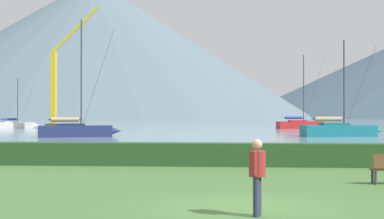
% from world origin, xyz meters
% --- Properties ---
extents(ground_plane, '(1000.00, 1000.00, 0.00)m').
position_xyz_m(ground_plane, '(0.00, 0.00, 0.00)').
color(ground_plane, '#477038').
extents(harbor_water, '(320.00, 246.00, 0.00)m').
position_xyz_m(harbor_water, '(0.00, 137.00, 0.00)').
color(harbor_water, gray).
rests_on(harbor_water, ground_plane).
extents(hedge_line, '(80.00, 1.20, 0.96)m').
position_xyz_m(hedge_line, '(0.00, 11.00, 0.48)').
color(hedge_line, '#284C23').
rests_on(hedge_line, ground_plane).
extents(sailboat_slip_0, '(8.16, 3.81, 11.31)m').
position_xyz_m(sailboat_slip_0, '(9.37, 76.69, 0.68)').
color(sailboat_slip_0, red).
rests_on(sailboat_slip_0, harbor_water).
extents(sailboat_slip_1, '(8.39, 3.73, 9.50)m').
position_xyz_m(sailboat_slip_1, '(9.85, 44.86, 0.68)').
color(sailboat_slip_1, '#19707A').
rests_on(sailboat_slip_1, harbor_water).
extents(sailboat_slip_6, '(6.89, 3.44, 7.87)m').
position_xyz_m(sailboat_slip_6, '(-34.96, 75.25, 0.56)').
color(sailboat_slip_6, white).
rests_on(sailboat_slip_6, harbor_water).
extents(sailboat_slip_7, '(8.06, 4.73, 11.42)m').
position_xyz_m(sailboat_slip_7, '(-15.79, 41.98, 0.68)').
color(sailboat_slip_7, navy).
rests_on(sailboat_slip_7, harbor_water).
extents(person_standing_walker, '(0.36, 0.55, 1.65)m').
position_xyz_m(person_standing_walker, '(0.40, -1.27, 0.97)').
color(person_standing_walker, '#2D3347').
rests_on(person_standing_walker, ground_plane).
extents(dock_crane, '(7.80, 2.00, 18.17)m').
position_xyz_m(dock_crane, '(-27.23, 71.46, 5.47)').
color(dock_crane, '#333338').
rests_on(dock_crane, ground_plane).
extents(distant_hill_west_ridge, '(231.66, 231.66, 73.77)m').
position_xyz_m(distant_hill_west_ridge, '(-77.53, 292.29, 36.88)').
color(distant_hill_west_ridge, slate).
rests_on(distant_hill_west_ridge, ground_plane).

